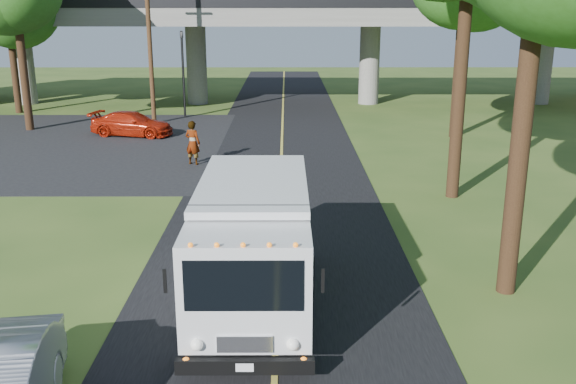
{
  "coord_description": "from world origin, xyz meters",
  "views": [
    {
      "loc": [
        0.22,
        -13.15,
        6.6
      ],
      "look_at": [
        0.27,
        4.07,
        1.6
      ],
      "focal_mm": 40.0,
      "sensor_mm": 36.0,
      "label": 1
    }
  ],
  "objects_px": {
    "traffic_signal": "(183,65)",
    "utility_pole": "(150,43)",
    "red_sedan": "(132,124)",
    "pedestrian": "(193,143)",
    "step_van": "(253,242)"
  },
  "relations": [
    {
      "from": "pedestrian",
      "to": "traffic_signal",
      "type": "bearing_deg",
      "value": -55.38
    },
    {
      "from": "traffic_signal",
      "to": "utility_pole",
      "type": "height_order",
      "value": "utility_pole"
    },
    {
      "from": "step_van",
      "to": "red_sedan",
      "type": "xyz_separation_m",
      "value": [
        -7.4,
        20.04,
        -0.9
      ]
    },
    {
      "from": "traffic_signal",
      "to": "step_van",
      "type": "distance_m",
      "value": 26.32
    },
    {
      "from": "traffic_signal",
      "to": "utility_pole",
      "type": "bearing_deg",
      "value": -126.87
    },
    {
      "from": "traffic_signal",
      "to": "pedestrian",
      "type": "distance_m",
      "value": 12.53
    },
    {
      "from": "utility_pole",
      "to": "step_van",
      "type": "height_order",
      "value": "utility_pole"
    },
    {
      "from": "traffic_signal",
      "to": "step_van",
      "type": "height_order",
      "value": "traffic_signal"
    },
    {
      "from": "traffic_signal",
      "to": "red_sedan",
      "type": "height_order",
      "value": "traffic_signal"
    },
    {
      "from": "step_van",
      "to": "red_sedan",
      "type": "height_order",
      "value": "step_van"
    },
    {
      "from": "traffic_signal",
      "to": "red_sedan",
      "type": "bearing_deg",
      "value": -108.85
    },
    {
      "from": "step_van",
      "to": "pedestrian",
      "type": "bearing_deg",
      "value": 103.5
    },
    {
      "from": "utility_pole",
      "to": "step_van",
      "type": "distance_m",
      "value": 24.88
    },
    {
      "from": "traffic_signal",
      "to": "pedestrian",
      "type": "relative_size",
      "value": 2.71
    },
    {
      "from": "utility_pole",
      "to": "pedestrian",
      "type": "relative_size",
      "value": 4.69
    }
  ]
}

